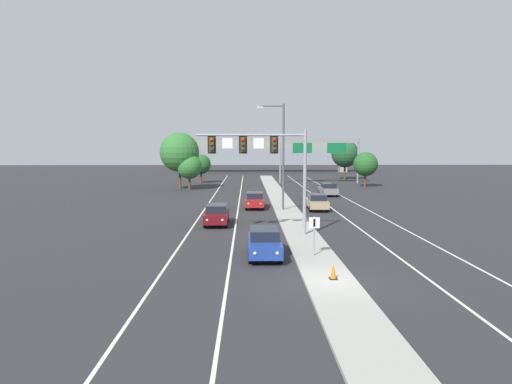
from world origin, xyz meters
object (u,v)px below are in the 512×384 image
object	(u,v)px
median_sign_post	(314,230)
tree_far_left_b	(201,164)
tree_far_left_c	(180,152)
tree_far_right_a	(345,154)
overhead_signal_mast	(266,157)
car_receding_grey	(328,189)
tree_far_right_b	(366,164)
highway_sign_gantry	(319,146)
car_oncoming_darkred	(217,214)
car_oncoming_red	(255,200)
traffic_cone_median_nose	(333,271)
street_lamp_median	(281,150)
car_receding_tan	(317,202)
car_oncoming_blue	(264,242)
tree_far_left_a	(189,166)

from	to	relation	value
median_sign_post	tree_far_left_b	bearing A→B (deg)	102.56
tree_far_left_c	tree_far_right_a	distance (m)	33.58
overhead_signal_mast	car_receding_grey	size ratio (longest dim) A/B	1.67
tree_far_right_a	tree_far_right_b	size ratio (longest dim) A/B	1.38
overhead_signal_mast	highway_sign_gantry	world-z (taller)	highway_sign_gantry
car_oncoming_darkred	car_oncoming_red	xyz separation A→B (m)	(3.17, 9.49, 0.00)
tree_far_left_b	tree_far_right_a	xyz separation A→B (m)	(25.98, 7.45, 1.62)
median_sign_post	tree_far_left_b	size ratio (longest dim) A/B	0.45
tree_far_left_c	tree_far_left_b	bearing A→B (deg)	80.69
overhead_signal_mast	traffic_cone_median_nose	distance (m)	11.92
street_lamp_median	car_oncoming_red	size ratio (longest dim) A/B	2.22
overhead_signal_mast	median_sign_post	distance (m)	7.59
tree_far_left_b	car_receding_tan	bearing A→B (deg)	-65.95
median_sign_post	tree_far_left_c	distance (m)	42.74
car_oncoming_blue	car_oncoming_darkred	xyz separation A→B (m)	(-3.38, 10.54, 0.00)
overhead_signal_mast	street_lamp_median	world-z (taller)	street_lamp_median
traffic_cone_median_nose	car_oncoming_darkred	bearing A→B (deg)	112.40
traffic_cone_median_nose	tree_far_right_a	xyz separation A→B (m)	(14.22, 63.64, 4.27)
overhead_signal_mast	highway_sign_gantry	size ratio (longest dim) A/B	0.56
car_receding_grey	tree_far_left_c	size ratio (longest dim) A/B	0.55
street_lamp_median	tree_far_left_b	bearing A→B (deg)	108.22
car_oncoming_darkred	tree_far_left_b	bearing A→B (deg)	97.55
car_receding_tan	tree_far_left_b	world-z (taller)	tree_far_left_b
car_receding_grey	tree_far_left_b	world-z (taller)	tree_far_left_b
car_oncoming_blue	tree_far_left_c	size ratio (longest dim) A/B	0.55
tree_far_left_a	street_lamp_median	bearing A→B (deg)	-61.81
car_oncoming_blue	tree_far_left_b	distance (m)	52.10
median_sign_post	car_receding_grey	bearing A→B (deg)	78.49
tree_far_left_b	tree_far_right_a	distance (m)	27.07
car_receding_tan	car_receding_grey	bearing A→B (deg)	75.07
car_oncoming_darkred	tree_far_right_b	size ratio (longest dim) A/B	0.84
car_oncoming_blue	car_oncoming_darkred	world-z (taller)	same
street_lamp_median	car_oncoming_blue	xyz separation A→B (m)	(-2.23, -17.83, -4.97)
median_sign_post	overhead_signal_mast	bearing A→B (deg)	111.67
traffic_cone_median_nose	highway_sign_gantry	xyz separation A→B (m)	(8.04, 55.00, 5.66)
median_sign_post	highway_sign_gantry	xyz separation A→B (m)	(8.28, 50.55, 4.58)
highway_sign_gantry	tree_far_left_c	xyz separation A→B (m)	(-21.66, -10.13, -0.85)
median_sign_post	car_oncoming_blue	bearing A→B (deg)	170.97
car_oncoming_blue	car_oncoming_darkred	distance (m)	11.07
tree_far_right_a	car_oncoming_red	bearing A→B (deg)	-114.20
overhead_signal_mast	car_oncoming_darkred	xyz separation A→B (m)	(-3.72, 4.93, -4.68)
car_oncoming_red	tree_far_left_b	world-z (taller)	tree_far_left_b
street_lamp_median	tree_far_left_a	world-z (taller)	street_lamp_median
overhead_signal_mast	car_oncoming_red	bearing A→B (deg)	92.18
traffic_cone_median_nose	tree_far_left_a	xyz separation A→B (m)	(-12.15, 44.00, 2.83)
car_receding_tan	car_oncoming_darkred	bearing A→B (deg)	-138.78
traffic_cone_median_nose	tree_far_left_c	distance (m)	47.14
median_sign_post	tree_far_right_a	xyz separation A→B (m)	(14.46, 59.19, 3.20)
car_oncoming_blue	tree_far_right_a	world-z (taller)	tree_far_right_a
car_oncoming_darkred	tree_far_right_a	world-z (taller)	tree_far_right_a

